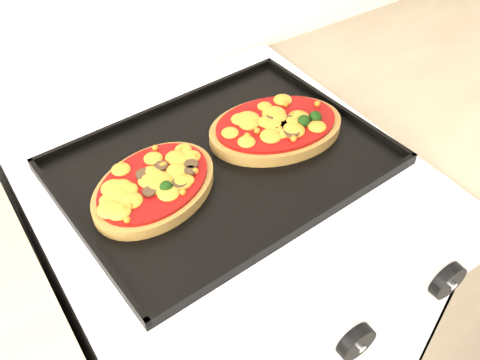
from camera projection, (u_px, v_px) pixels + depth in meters
stove at (228, 320)px, 1.19m from camera, size 0.60×0.60×0.91m
control_panel at (346, 330)px, 0.73m from camera, size 0.60×0.02×0.09m
knob_center at (356, 342)px, 0.71m from camera, size 0.06×0.02×0.06m
knob_right at (447, 281)px, 0.78m from camera, size 0.06×0.02×0.06m
baking_tray at (223, 161)px, 0.87m from camera, size 0.54×0.41×0.02m
pizza_left at (154, 185)px, 0.81m from camera, size 0.26×0.22×0.03m
pizza_right at (276, 126)px, 0.92m from camera, size 0.27×0.21×0.03m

